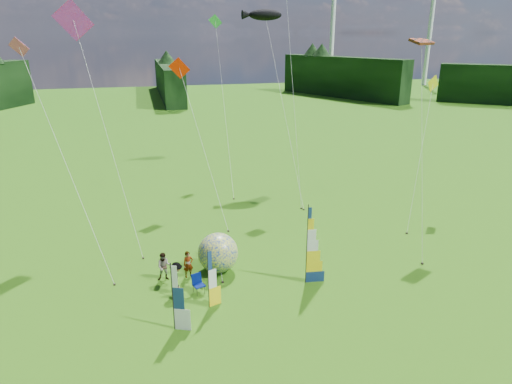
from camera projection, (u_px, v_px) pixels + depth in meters
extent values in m
plane|color=#486B15|center=(295.00, 318.00, 23.01)|extent=(220.00, 220.00, 0.00)
sphere|color=#001E8A|center=(218.00, 253.00, 27.22)|extent=(2.87, 2.87, 2.42)
imported|color=#66594C|center=(188.00, 264.00, 26.69)|extent=(0.66, 0.50, 1.63)
imported|color=#66594C|center=(164.00, 267.00, 26.36)|extent=(0.88, 0.51, 1.70)
imported|color=#66594C|center=(177.00, 278.00, 24.96)|extent=(0.47, 1.21, 1.86)
imported|color=#66594C|center=(213.00, 246.00, 29.20)|extent=(0.94, 0.59, 1.49)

